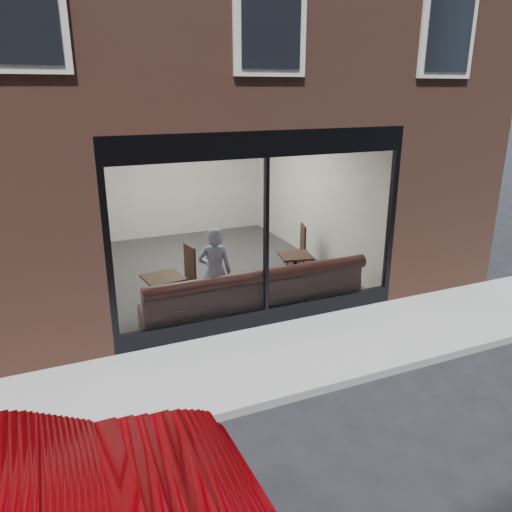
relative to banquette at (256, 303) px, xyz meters
name	(u,v)px	position (x,y,z in m)	size (l,w,h in m)	color
ground	(330,387)	(0.00, -2.45, -0.23)	(120.00, 120.00, 0.00)	black
sidewalk_near	(295,353)	(0.00, -1.45, -0.22)	(40.00, 2.00, 0.01)	gray
kerb_near	(332,385)	(0.00, -2.50, -0.17)	(40.00, 0.10, 0.12)	gray
host_building_pier_left	(14,187)	(-3.75, 5.55, 1.38)	(2.50, 12.00, 3.20)	brown
host_building_pier_right	(297,168)	(3.75, 5.55, 1.38)	(2.50, 12.00, 3.20)	brown
host_building_backfill	(147,162)	(0.00, 8.55, 1.38)	(5.00, 6.00, 3.20)	brown
cafe_floor	(210,269)	(0.00, 2.55, -0.21)	(6.00, 6.00, 0.00)	#2D2D30
cafe_ceiling	(205,120)	(0.00, 2.55, 2.97)	(6.00, 6.00, 0.00)	white
cafe_wall_back	(171,177)	(0.00, 5.54, 1.37)	(5.00, 5.00, 0.00)	silver
cafe_wall_left	(83,209)	(-2.49, 2.55, 1.37)	(6.00, 6.00, 0.00)	silver
cafe_wall_right	(311,189)	(2.49, 2.55, 1.37)	(6.00, 6.00, 0.00)	silver
storefront_kick	(266,316)	(0.00, -0.40, -0.08)	(5.00, 0.10, 0.30)	black
storefront_header	(267,144)	(0.00, -0.40, 2.77)	(5.00, 0.10, 0.40)	black
storefront_mullion	(266,237)	(0.00, -0.40, 1.32)	(0.06, 0.10, 2.50)	black
storefront_glass	(267,237)	(0.00, -0.43, 1.33)	(4.80, 4.80, 0.00)	white
banquette	(256,303)	(0.00, 0.00, 0.00)	(4.00, 0.55, 0.45)	#351513
person	(215,272)	(-0.63, 0.33, 0.57)	(0.58, 0.38, 1.58)	#A7B7DE
cafe_table_left	(163,278)	(-1.48, 0.55, 0.52)	(0.63, 0.63, 0.04)	black
cafe_table_right	(295,256)	(1.13, 0.69, 0.52)	(0.60, 0.60, 0.04)	black
cafe_chair_left	(182,282)	(-0.92, 1.47, 0.01)	(0.45, 0.45, 0.04)	black
cafe_chair_right	(294,256)	(1.81, 2.00, 0.01)	(0.45, 0.45, 0.04)	black
wall_poster	(92,220)	(-2.45, 1.52, 1.40)	(0.02, 0.66, 0.88)	white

